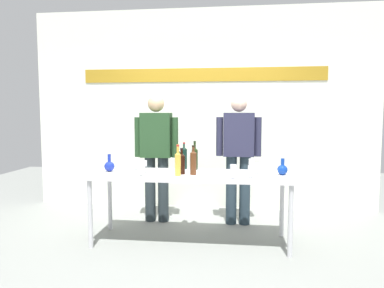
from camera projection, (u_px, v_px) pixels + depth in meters
ground_plane at (190, 241)px, 3.90m from camera, size 10.00×10.00×0.00m
back_wall at (202, 110)px, 5.25m from camera, size 5.18×0.11×3.00m
display_table at (190, 179)px, 3.83m from camera, size 2.21×0.70×0.78m
decanter_blue_left at (109, 166)px, 3.95m from camera, size 0.12×0.12×0.20m
decanter_blue_right at (282, 169)px, 3.73m from camera, size 0.11×0.11×0.18m
presenter_left at (156, 150)px, 4.57m from camera, size 0.59×0.22×1.68m
presenter_right at (238, 152)px, 4.45m from camera, size 0.58×0.22×1.67m
wine_bottle_0 at (182, 163)px, 3.78m from camera, size 0.07×0.07×0.29m
wine_bottle_1 at (193, 162)px, 3.74m from camera, size 0.07×0.07×0.32m
wine_bottle_2 at (195, 158)px, 4.09m from camera, size 0.07×0.07×0.34m
wine_bottle_3 at (184, 157)px, 4.13m from camera, size 0.07×0.07×0.32m
wine_bottle_4 at (178, 160)px, 4.02m from camera, size 0.07×0.07×0.31m
wine_bottle_5 at (178, 163)px, 3.68m from camera, size 0.06×0.06×0.33m
wine_glass_left_0 at (135, 162)px, 4.04m from camera, size 0.07×0.07×0.14m
wine_glass_left_1 at (144, 164)px, 3.86m from camera, size 0.06×0.06×0.14m
wine_glass_left_2 at (140, 166)px, 3.63m from camera, size 0.07×0.07×0.16m
wine_glass_right_0 at (252, 163)px, 3.91m from camera, size 0.07×0.07×0.15m
wine_glass_right_1 at (233, 169)px, 3.47m from camera, size 0.07×0.07×0.15m
wine_glass_right_2 at (251, 169)px, 3.54m from camera, size 0.07×0.07×0.13m
wine_glass_right_3 at (257, 166)px, 3.79m from camera, size 0.06×0.06×0.13m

